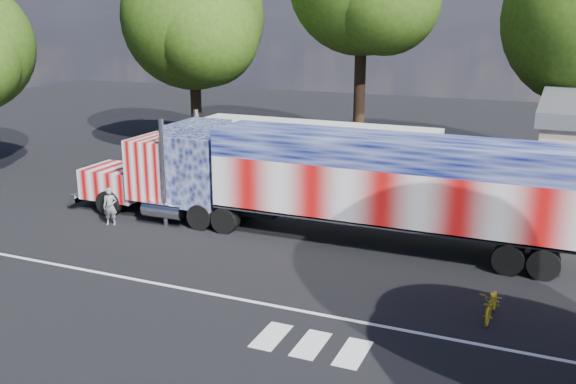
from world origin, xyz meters
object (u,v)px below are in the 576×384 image
at_px(coach_bus, 314,158).
at_px(bicycle, 492,304).
at_px(tree_nw_a, 194,19).
at_px(semi_truck, 325,180).
at_px(woman, 110,206).

xyz_separation_m(coach_bus, bicycle, (9.70, -10.61, -1.36)).
height_order(coach_bus, tree_nw_a, tree_nw_a).
relative_size(semi_truck, tree_nw_a, 1.67).
distance_m(coach_bus, tree_nw_a, 14.31).
distance_m(semi_truck, tree_nw_a, 19.31).
bearing_deg(woman, coach_bus, 27.89).
height_order(bicycle, tree_nw_a, tree_nw_a).
bearing_deg(semi_truck, bicycle, -34.69).
height_order(semi_truck, tree_nw_a, tree_nw_a).
bearing_deg(semi_truck, woman, -166.42).
height_order(semi_truck, coach_bus, semi_truck).
distance_m(coach_bus, woman, 10.14).
bearing_deg(bicycle, tree_nw_a, 142.52).
relative_size(semi_truck, coach_bus, 1.78).
bearing_deg(tree_nw_a, bicycle, -40.65).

